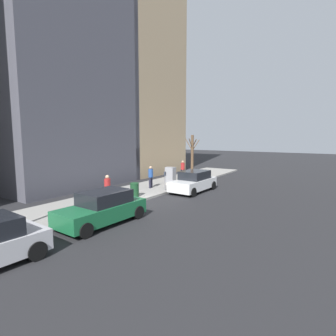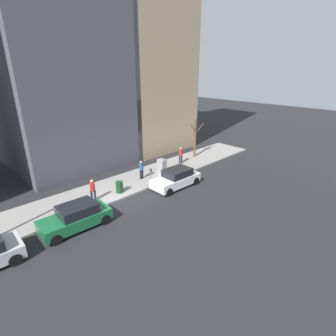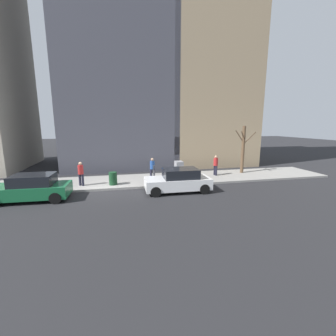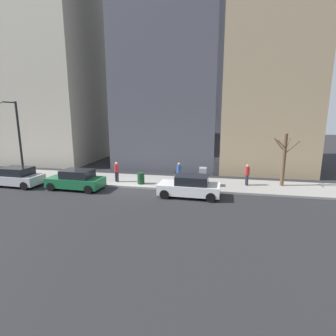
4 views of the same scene
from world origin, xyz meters
name	(u,v)px [view 1 (image 1 of 4)]	position (x,y,z in m)	size (l,w,h in m)	color
ground_plane	(139,203)	(0.00, 0.00, 0.00)	(120.00, 120.00, 0.00)	#232326
sidewalk	(116,197)	(2.00, 0.00, 0.07)	(4.00, 36.00, 0.15)	gray
parked_car_white	(194,182)	(-1.19, -4.80, 0.74)	(2.01, 4.24, 1.52)	white
parked_car_green	(103,208)	(-1.07, 3.89, 0.74)	(2.05, 4.26, 1.52)	#196038
parking_meter	(165,179)	(0.45, -3.47, 0.98)	(0.14, 0.10, 1.35)	slate
utility_box	(170,176)	(1.30, -5.51, 0.85)	(0.83, 0.61, 1.43)	#A8A399
bare_tree	(192,154)	(2.60, -11.59, 2.29)	(2.01, 1.82, 4.05)	brown
trash_bin	(135,190)	(0.90, -0.63, 0.60)	(0.56, 0.56, 0.90)	#14381E
pedestrian_near_meter	(183,168)	(2.14, -8.90, 1.09)	(0.40, 0.36, 1.66)	#1E1E2D
pedestrian_midblock	(151,176)	(1.82, -3.56, 1.09)	(0.36, 0.40, 1.66)	#1E1E2D
pedestrian_far_corner	(107,187)	(1.12, 1.50, 1.09)	(0.36, 0.36, 1.66)	#1E1E2D
office_tower_left	(130,46)	(10.04, -10.76, 13.91)	(9.09, 9.09, 27.82)	tan
office_block_center	(45,7)	(10.86, -1.37, 14.55)	(10.72, 10.72, 29.09)	#4C4C56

